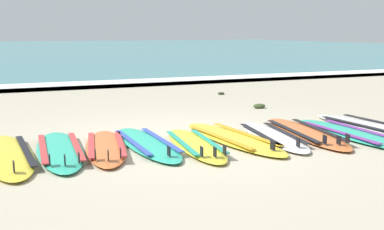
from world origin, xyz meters
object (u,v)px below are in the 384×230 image
Objects in this scene: surfboard_4 at (195,145)px; surfboard_2 at (106,147)px; surfboard_7 at (306,133)px; surfboard_1 at (60,150)px; surfboard_6 at (272,136)px; surfboard_8 at (351,133)px; surfboard_0 at (7,155)px; surfboard_9 at (375,127)px; surfboard_5 at (232,138)px; surfboard_3 at (147,143)px.

surfboard_2 is at bearing 163.50° from surfboard_4.
surfboard_1 is at bearing 174.54° from surfboard_7.
surfboard_6 is (2.26, -0.26, -0.00)m from surfboard_2.
surfboard_8 is (3.90, -0.62, -0.00)m from surfboard_1.
surfboard_0 is 4.55m from surfboard_8.
surfboard_4 is at bearing -16.50° from surfboard_2.
surfboard_6 is (3.40, -0.32, 0.00)m from surfboard_0.
surfboard_1 is 0.88× the size of surfboard_9.
surfboard_8 is 0.68m from surfboard_9.
surfboard_5 is at bearing 175.03° from surfboard_7.
surfboard_7 is 1.02× the size of surfboard_8.
surfboard_7 and surfboard_9 have the same top height.
surfboard_0 is 0.92× the size of surfboard_9.
surfboard_3 is at bearing 171.99° from surfboard_6.
surfboard_2 is at bearing 178.23° from surfboard_3.
surfboard_6 is 0.90× the size of surfboard_7.
surfboard_4 is 0.96× the size of surfboard_6.
surfboard_2 is at bearing 173.44° from surfboard_6.
surfboard_1 is at bearing 166.72° from surfboard_4.
surfboard_4 and surfboard_7 have the same top height.
surfboard_5 is 0.58m from surfboard_6.
surfboard_1 and surfboard_5 have the same top height.
surfboard_4 is 0.80× the size of surfboard_9.
surfboard_4 is at bearing -13.28° from surfboard_1.
surfboard_2 is 0.87× the size of surfboard_5.
surfboard_2 is at bearing 174.64° from surfboard_5.
surfboard_4 and surfboard_5 have the same top height.
surfboard_3 and surfboard_8 have the same top height.
surfboard_9 is at bearing 17.83° from surfboard_8.
surfboard_4 is at bearing -177.18° from surfboard_6.
surfboard_0 is 1.00× the size of surfboard_8.
surfboard_1 is 3.37m from surfboard_7.
surfboard_9 is (3.47, -0.33, -0.00)m from surfboard_3.
surfboard_8 is at bearing -7.81° from surfboard_0.
surfboard_0 and surfboard_1 have the same top height.
surfboard_0 is 0.98× the size of surfboard_7.
surfboard_5 is (1.69, -0.16, -0.00)m from surfboard_2.
surfboard_1 and surfboard_3 have the same top height.
surfboard_8 is at bearing -5.92° from surfboard_4.
surfboard_8 is at bearing -28.60° from surfboard_7.
surfboard_5 is at bearing 169.91° from surfboard_6.
surfboard_3 is (1.68, -0.08, 0.00)m from surfboard_0.
surfboard_6 is 0.84× the size of surfboard_9.
surfboard_0 is 2.85m from surfboard_5.
surfboard_3 is 0.90× the size of surfboard_7.
surfboard_7 is 1.19m from surfboard_9.
surfboard_1 is at bearing 0.14° from surfboard_0.
surfboard_1 and surfboard_8 have the same top height.
surfboard_6 is at bearing -8.01° from surfboard_3.
surfboard_9 is (2.93, -0.03, -0.00)m from surfboard_4.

